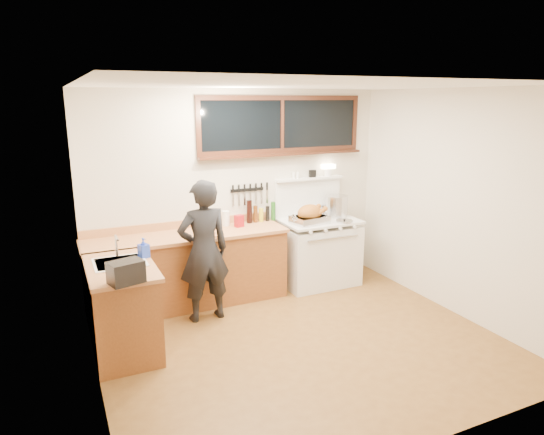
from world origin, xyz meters
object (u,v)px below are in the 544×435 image
man (204,251)px  roast_turkey (310,216)px  vintage_stove (318,250)px  cutting_board (207,231)px

man → roast_turkey: 1.57m
vintage_stove → man: size_ratio=0.98×
roast_turkey → cutting_board: bearing=179.0°
vintage_stove → man: bearing=-165.8°
man → roast_turkey: bearing=11.4°
roast_turkey → man: bearing=-168.6°
cutting_board → roast_turkey: size_ratio=0.89×
vintage_stove → roast_turkey: 0.59m
vintage_stove → cutting_board: 1.67m
man → roast_turkey: size_ratio=3.31×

